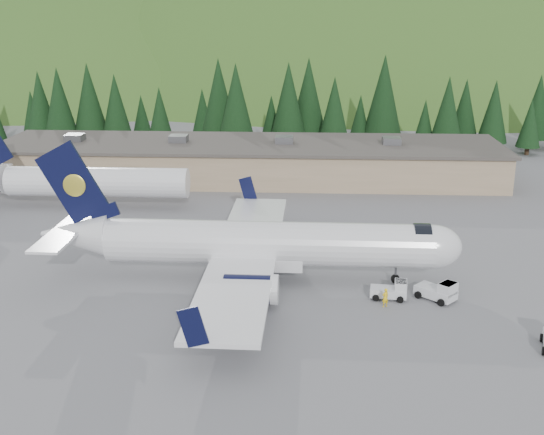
{
  "coord_description": "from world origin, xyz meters",
  "views": [
    {
      "loc": [
        3.37,
        -56.72,
        23.42
      ],
      "look_at": [
        0.0,
        6.0,
        4.0
      ],
      "focal_mm": 45.0,
      "sensor_mm": 36.0,
      "label": 1
    }
  ],
  "objects_px": {
    "baggage_tug_b": "(439,291)",
    "terminal_building": "(249,160)",
    "second_airliner": "(74,181)",
    "baggage_tug_a": "(392,290)",
    "airliner": "(256,245)",
    "ramp_worker": "(385,298)"
  },
  "relations": [
    {
      "from": "airliner",
      "to": "second_airliner",
      "type": "relative_size",
      "value": 1.36
    },
    {
      "from": "airliner",
      "to": "ramp_worker",
      "type": "distance_m",
      "value": 12.41
    },
    {
      "from": "terminal_building",
      "to": "second_airliner",
      "type": "bearing_deg",
      "value": -141.22
    },
    {
      "from": "baggage_tug_b",
      "to": "terminal_building",
      "type": "height_order",
      "value": "terminal_building"
    },
    {
      "from": "airliner",
      "to": "terminal_building",
      "type": "height_order",
      "value": "airliner"
    },
    {
      "from": "baggage_tug_b",
      "to": "terminal_building",
      "type": "xyz_separation_m",
      "value": [
        -19.47,
        41.71,
        1.83
      ]
    },
    {
      "from": "baggage_tug_b",
      "to": "ramp_worker",
      "type": "xyz_separation_m",
      "value": [
        -4.61,
        -1.55,
        0.01
      ]
    },
    {
      "from": "terminal_building",
      "to": "ramp_worker",
      "type": "relative_size",
      "value": 44.27
    },
    {
      "from": "airliner",
      "to": "ramp_worker",
      "type": "xyz_separation_m",
      "value": [
        10.95,
        -5.27,
        -2.52
      ]
    },
    {
      "from": "second_airliner",
      "to": "baggage_tug_a",
      "type": "xyz_separation_m",
      "value": [
        35.51,
        -25.53,
        -2.6
      ]
    },
    {
      "from": "baggage_tug_a",
      "to": "baggage_tug_b",
      "type": "height_order",
      "value": "baggage_tug_b"
    },
    {
      "from": "baggage_tug_b",
      "to": "baggage_tug_a",
      "type": "bearing_deg",
      "value": -140.83
    },
    {
      "from": "airliner",
      "to": "baggage_tug_b",
      "type": "xyz_separation_m",
      "value": [
        15.56,
        -3.73,
        -2.53
      ]
    },
    {
      "from": "baggage_tug_a",
      "to": "baggage_tug_b",
      "type": "bearing_deg",
      "value": 4.28
    },
    {
      "from": "airliner",
      "to": "second_airliner",
      "type": "bearing_deg",
      "value": 138.08
    },
    {
      "from": "baggage_tug_b",
      "to": "airliner",
      "type": "bearing_deg",
      "value": -151.7
    },
    {
      "from": "terminal_building",
      "to": "ramp_worker",
      "type": "bearing_deg",
      "value": -71.04
    },
    {
      "from": "terminal_building",
      "to": "ramp_worker",
      "type": "xyz_separation_m",
      "value": [
        14.86,
        -43.26,
        -1.82
      ]
    },
    {
      "from": "airliner",
      "to": "ramp_worker",
      "type": "height_order",
      "value": "airliner"
    },
    {
      "from": "second_airliner",
      "to": "baggage_tug_b",
      "type": "distance_m",
      "value": 47.1
    },
    {
      "from": "ramp_worker",
      "to": "baggage_tug_a",
      "type": "bearing_deg",
      "value": -142.32
    },
    {
      "from": "second_airliner",
      "to": "terminal_building",
      "type": "distance_m",
      "value": 25.55
    }
  ]
}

